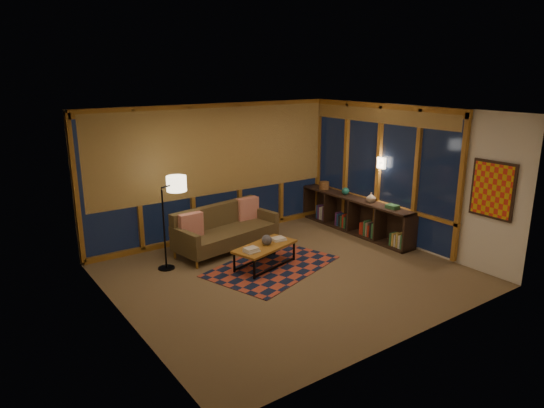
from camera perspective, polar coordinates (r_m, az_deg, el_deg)
floor at (r=8.24m, az=1.97°, el=-8.26°), size 5.50×5.00×0.01m
ceiling at (r=7.57m, az=2.16°, el=10.81°), size 5.50×5.00×0.01m
walls at (r=7.79m, az=2.06°, el=0.87°), size 5.51×5.01×2.70m
window_wall_back at (r=9.79m, az=-6.59°, el=3.78°), size 5.30×0.16×2.60m
window_wall_right at (r=10.00m, az=12.28°, el=3.78°), size 0.16×3.70×2.60m
wall_art at (r=8.59m, az=24.51°, el=1.52°), size 0.06×0.74×0.94m
wall_sconce at (r=9.82m, az=12.75°, el=4.73°), size 0.12×0.18×0.22m
sofa at (r=9.21m, az=-5.36°, el=-2.97°), size 2.12×1.15×0.82m
pillow_left at (r=8.84m, az=-9.52°, el=-2.41°), size 0.45×0.16×0.44m
pillow_right at (r=9.75m, az=-2.89°, el=-0.47°), size 0.46×0.17×0.46m
area_rug at (r=8.54m, az=-0.02°, el=-7.33°), size 2.55×2.07×0.01m
coffee_table at (r=8.47m, az=-0.83°, el=-6.13°), size 1.27×0.83×0.39m
book_stack_a at (r=8.11m, az=-2.47°, el=-5.42°), size 0.23×0.19×0.06m
book_stack_b at (r=8.64m, az=0.77°, el=-4.12°), size 0.28×0.23×0.05m
ceramic_pot at (r=8.40m, az=-0.62°, el=-4.22°), size 0.24×0.24×0.18m
floor_lamp at (r=8.39m, az=-12.60°, el=-2.43°), size 0.62×0.53×1.58m
bookshelf at (r=10.37m, az=9.65°, el=-1.25°), size 0.40×2.98×0.75m
basket at (r=10.91m, az=6.16°, el=2.19°), size 0.25×0.25×0.17m
teal_bowl at (r=10.45m, az=8.63°, el=1.50°), size 0.17×0.17×0.16m
vase at (r=9.95m, az=11.57°, el=0.77°), size 0.23×0.23×0.20m
shelf_book_stack at (r=9.60m, az=13.99°, el=-0.32°), size 0.17×0.24×0.07m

